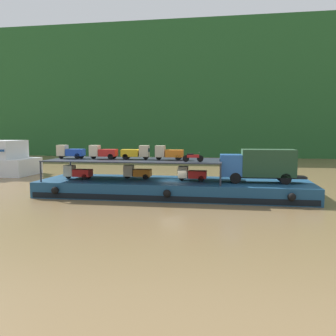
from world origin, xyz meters
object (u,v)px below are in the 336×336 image
object	(u,v)px
mini_truck_lower_aft	(137,172)
mini_truck_upper_fore	(136,152)
mini_truck_lower_stern	(77,172)
mini_truck_upper_bow	(169,153)
mini_truck_upper_stern	(70,152)
cargo_barge	(174,188)
covered_lorry	(259,164)
motorcycle_upper_port	(193,157)
mini_truck_upper_mid	(103,152)
mini_truck_lower_mid	(192,174)

from	to	relation	value
mini_truck_lower_aft	mini_truck_upper_fore	xyz separation A→B (m)	(0.01, -0.39, 2.00)
mini_truck_lower_stern	mini_truck_upper_bow	size ratio (longest dim) A/B	0.99
mini_truck_upper_stern	cargo_barge	bearing A→B (deg)	-0.49
covered_lorry	mini_truck_lower_aft	size ratio (longest dim) A/B	2.85
mini_truck_upper_fore	motorcycle_upper_port	world-z (taller)	mini_truck_upper_fore
mini_truck_upper_mid	mini_truck_upper_bow	bearing A→B (deg)	-1.08
mini_truck_lower_mid	mini_truck_upper_fore	bearing A→B (deg)	179.28
mini_truck_lower_aft	mini_truck_upper_stern	world-z (taller)	mini_truck_upper_stern
cargo_barge	mini_truck_upper_fore	size ratio (longest dim) A/B	9.36
mini_truck_lower_stern	mini_truck_upper_mid	distance (m)	3.24
mini_truck_lower_mid	mini_truck_upper_fore	xyz separation A→B (m)	(-5.56, 0.07, 2.00)
mini_truck_lower_stern	mini_truck_upper_stern	size ratio (longest dim) A/B	1.00
mini_truck_upper_mid	mini_truck_upper_bow	xyz separation A→B (m)	(6.74, -0.13, 0.00)
covered_lorry	mini_truck_upper_bow	size ratio (longest dim) A/B	2.85
mini_truck_lower_stern	mini_truck_upper_mid	xyz separation A→B (m)	(2.47, 0.63, 2.00)
cargo_barge	mini_truck_lower_stern	xyz separation A→B (m)	(-9.69, -0.56, 1.44)
cargo_barge	mini_truck_lower_stern	bearing A→B (deg)	-176.67
mini_truck_lower_stern	mini_truck_upper_bow	distance (m)	9.44
motorcycle_upper_port	mini_truck_upper_mid	bearing A→B (deg)	167.49
mini_truck_lower_stern	motorcycle_upper_port	xyz separation A→B (m)	(11.73, -1.42, 1.74)
mini_truck_lower_aft	mini_truck_upper_stern	xyz separation A→B (m)	(-6.89, -0.38, 2.00)
covered_lorry	mini_truck_upper_mid	world-z (taller)	mini_truck_upper_mid
mini_truck_upper_fore	mini_truck_upper_bow	world-z (taller)	same
mini_truck_lower_aft	motorcycle_upper_port	bearing A→B (deg)	-22.76
mini_truck_lower_aft	mini_truck_upper_mid	xyz separation A→B (m)	(-3.41, -0.40, 2.00)
mini_truck_lower_mid	mini_truck_upper_bow	size ratio (longest dim) A/B	0.99
mini_truck_lower_stern	mini_truck_upper_bow	bearing A→B (deg)	3.15
covered_lorry	mini_truck_upper_stern	xyz separation A→B (m)	(-18.78, 0.27, 1.00)
mini_truck_upper_mid	motorcycle_upper_port	bearing A→B (deg)	-12.51
mini_truck_lower_aft	mini_truck_upper_mid	world-z (taller)	mini_truck_upper_mid
mini_truck_lower_stern	mini_truck_lower_mid	distance (m)	11.46
covered_lorry	mini_truck_lower_aft	world-z (taller)	covered_lorry
mini_truck_lower_stern	mini_truck_lower_mid	world-z (taller)	same
motorcycle_upper_port	mini_truck_lower_mid	bearing A→B (deg)	98.22
mini_truck_lower_aft	mini_truck_lower_stern	bearing A→B (deg)	-170.03
cargo_barge	mini_truck_upper_mid	size ratio (longest dim) A/B	9.49
mini_truck_lower_mid	mini_truck_upper_mid	distance (m)	9.19
mini_truck_upper_stern	mini_truck_upper_fore	bearing A→B (deg)	-0.07
cargo_barge	mini_truck_lower_aft	size ratio (longest dim) A/B	9.42
mini_truck_lower_mid	covered_lorry	bearing A→B (deg)	-1.77
mini_truck_lower_mid	mini_truck_upper_stern	distance (m)	12.61
mini_truck_lower_aft	mini_truck_lower_mid	distance (m)	5.58
mini_truck_upper_mid	mini_truck_upper_fore	distance (m)	3.42
mini_truck_upper_mid	motorcycle_upper_port	size ratio (longest dim) A/B	1.45
cargo_barge	mini_truck_lower_stern	size ratio (longest dim) A/B	9.49
cargo_barge	mini_truck_upper_stern	xyz separation A→B (m)	(-10.70, 0.09, 3.44)
mini_truck_upper_mid	motorcycle_upper_port	distance (m)	9.49
mini_truck_upper_mid	mini_truck_upper_bow	size ratio (longest dim) A/B	0.99
mini_truck_lower_aft	mini_truck_upper_fore	distance (m)	2.04
mini_truck_lower_mid	mini_truck_upper_mid	bearing A→B (deg)	179.64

